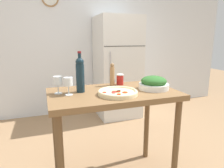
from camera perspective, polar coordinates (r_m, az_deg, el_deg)
name	(u,v)px	position (r m, az deg, el deg)	size (l,w,h in m)	color
wall_back	(75,43)	(3.76, -10.59, 11.46)	(6.40, 0.08, 2.60)	silver
refrigerator	(117,67)	(3.57, 1.52, 4.76)	(0.72, 0.73, 1.75)	silver
prep_counter	(113,105)	(1.82, 0.34, -6.07)	(1.13, 0.66, 0.92)	brown
wine_bottle	(80,74)	(1.75, -9.10, 2.85)	(0.07, 0.07, 0.36)	#142833
wine_glass_near	(68,83)	(1.68, -12.40, 0.39)	(0.08, 0.08, 0.15)	silver
wine_glass_far	(58,81)	(1.75, -15.26, 0.74)	(0.08, 0.08, 0.15)	silver
pepper_mill	(112,75)	(1.99, 0.06, 2.66)	(0.05, 0.05, 0.22)	#AD7F51
salad_bowl	(154,83)	(1.89, 11.82, 0.19)	(0.28, 0.28, 0.13)	white
homemade_pizza	(118,92)	(1.67, 1.64, -2.41)	(0.33, 0.33, 0.04)	beige
salt_canister	(120,79)	(2.03, 2.30, 1.33)	(0.07, 0.07, 0.11)	#B2231E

